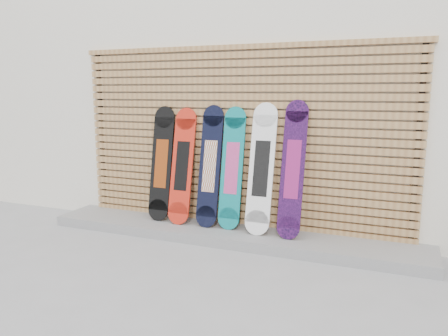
{
  "coord_description": "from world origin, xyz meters",
  "views": [
    {
      "loc": [
        1.68,
        -4.0,
        1.75
      ],
      "look_at": [
        -0.23,
        0.75,
        0.85
      ],
      "focal_mm": 35.0,
      "sensor_mm": 36.0,
      "label": 1
    }
  ],
  "objects_px": {
    "snowboard_1": "(182,166)",
    "snowboard_3": "(232,168)",
    "snowboard_0": "(162,164)",
    "snowboard_2": "(210,166)",
    "snowboard_5": "(293,169)",
    "snowboard_4": "(261,169)"
  },
  "relations": [
    {
      "from": "snowboard_2",
      "to": "snowboard_5",
      "type": "xyz_separation_m",
      "value": [
        1.03,
        -0.03,
        0.04
      ]
    },
    {
      "from": "snowboard_1",
      "to": "snowboard_3",
      "type": "distance_m",
      "value": 0.66
    },
    {
      "from": "snowboard_0",
      "to": "snowboard_1",
      "type": "distance_m",
      "value": 0.31
    },
    {
      "from": "snowboard_1",
      "to": "snowboard_4",
      "type": "xyz_separation_m",
      "value": [
        1.03,
        -0.01,
        0.04
      ]
    },
    {
      "from": "snowboard_0",
      "to": "snowboard_4",
      "type": "height_order",
      "value": "snowboard_4"
    },
    {
      "from": "snowboard_0",
      "to": "snowboard_3",
      "type": "distance_m",
      "value": 0.96
    },
    {
      "from": "snowboard_2",
      "to": "snowboard_5",
      "type": "bearing_deg",
      "value": -1.49
    },
    {
      "from": "snowboard_0",
      "to": "snowboard_1",
      "type": "xyz_separation_m",
      "value": [
        0.31,
        -0.02,
        -0.01
      ]
    },
    {
      "from": "snowboard_0",
      "to": "snowboard_2",
      "type": "relative_size",
      "value": 0.98
    },
    {
      "from": "snowboard_5",
      "to": "snowboard_4",
      "type": "bearing_deg",
      "value": 179.52
    },
    {
      "from": "snowboard_0",
      "to": "snowboard_5",
      "type": "height_order",
      "value": "snowboard_5"
    },
    {
      "from": "snowboard_2",
      "to": "snowboard_4",
      "type": "distance_m",
      "value": 0.66
    },
    {
      "from": "snowboard_4",
      "to": "snowboard_3",
      "type": "bearing_deg",
      "value": 174.52
    },
    {
      "from": "snowboard_5",
      "to": "snowboard_1",
      "type": "bearing_deg",
      "value": 179.3
    },
    {
      "from": "snowboard_3",
      "to": "snowboard_5",
      "type": "bearing_deg",
      "value": -3.01
    },
    {
      "from": "snowboard_1",
      "to": "snowboard_3",
      "type": "bearing_deg",
      "value": 1.92
    },
    {
      "from": "snowboard_0",
      "to": "snowboard_4",
      "type": "relative_size",
      "value": 0.96
    },
    {
      "from": "snowboard_0",
      "to": "snowboard_1",
      "type": "height_order",
      "value": "snowboard_0"
    },
    {
      "from": "snowboard_4",
      "to": "snowboard_5",
      "type": "xyz_separation_m",
      "value": [
        0.37,
        -0.0,
        0.02
      ]
    },
    {
      "from": "snowboard_5",
      "to": "snowboard_2",
      "type": "bearing_deg",
      "value": 178.51
    },
    {
      "from": "snowboard_2",
      "to": "snowboard_3",
      "type": "height_order",
      "value": "snowboard_2"
    },
    {
      "from": "snowboard_0",
      "to": "snowboard_2",
      "type": "xyz_separation_m",
      "value": [
        0.68,
        -0.01,
        0.01
      ]
    }
  ]
}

